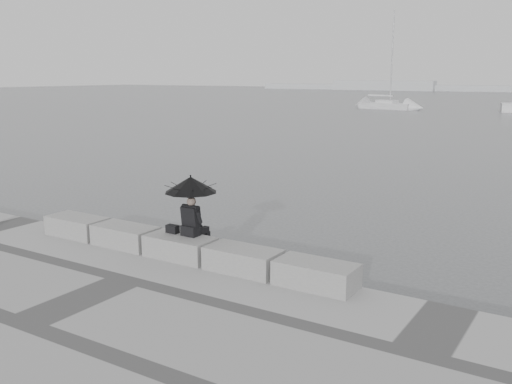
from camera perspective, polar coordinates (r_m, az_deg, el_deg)
The scene contains 9 objects.
ground at distance 13.60m, azimuth -6.27°, elevation -8.05°, with size 360.00×360.00×0.00m, color #474A4C.
stone_block_far_left at distance 15.36m, azimuth -17.43°, elevation -3.29°, with size 1.60×0.80×0.50m, color slate.
stone_block_left at distance 14.14m, azimuth -12.91°, elevation -4.32°, with size 1.60×0.80×0.50m, color slate.
stone_block_centre at distance 13.03m, azimuth -7.58°, elevation -5.49°, with size 1.60×0.80×0.50m, color slate.
stone_block_right at distance 12.07m, azimuth -1.29°, elevation -6.81°, with size 1.60×0.80×0.50m, color slate.
stone_block_far_right at distance 11.27m, azimuth 6.02°, elevation -8.23°, with size 1.60×0.80×0.50m, color slate.
seated_person at distance 12.79m, azimuth -6.56°, elevation 0.03°, with size 1.19×1.19×1.39m.
bag at distance 13.25m, azimuth -8.35°, elevation -3.68°, with size 0.29×0.17×0.19m, color black.
sailboat_left at distance 79.12m, azimuth 12.95°, elevation 8.47°, with size 7.80×3.93×12.90m.
Camera 1 is at (8.00, -10.00, 4.58)m, focal length 40.00 mm.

